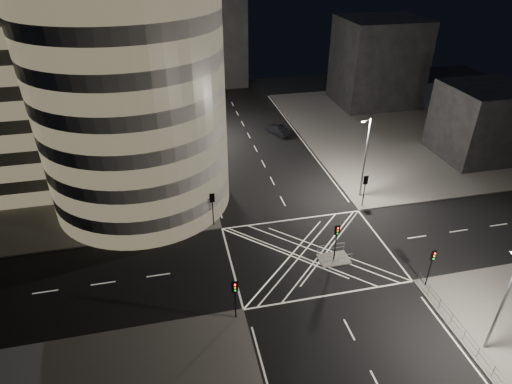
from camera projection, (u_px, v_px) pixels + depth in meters
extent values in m
plane|color=black|center=(310.00, 253.00, 43.14)|extent=(120.00, 120.00, 0.00)
cube|color=#5A5854|center=(52.00, 162.00, 60.18)|extent=(42.00, 42.00, 0.15)
cube|color=#5A5854|center=(423.00, 127.00, 71.04)|extent=(42.00, 42.00, 0.15)
cube|color=slate|center=(334.00, 259.00, 42.22)|extent=(3.00, 2.00, 0.15)
cylinder|color=gray|center=(131.00, 98.00, 45.25)|extent=(20.00, 20.00, 25.00)
cube|color=gray|center=(48.00, 78.00, 51.71)|extent=(20.00, 18.00, 25.00)
cube|color=gray|center=(98.00, 54.00, 68.25)|extent=(24.00, 16.00, 22.00)
cube|color=black|center=(377.00, 62.00, 77.38)|extent=(14.00, 12.00, 15.00)
cube|color=black|center=(480.00, 122.00, 59.42)|extent=(10.00, 10.00, 10.00)
cube|color=black|center=(200.00, 41.00, 86.08)|extent=(18.00, 8.00, 18.00)
cylinder|color=black|center=(195.00, 203.00, 47.72)|extent=(0.32, 0.32, 3.38)
ellipsoid|color=black|center=(193.00, 179.00, 46.15)|extent=(4.88, 4.88, 5.62)
cylinder|color=black|center=(190.00, 177.00, 52.70)|extent=(0.32, 0.32, 3.49)
ellipsoid|color=black|center=(188.00, 156.00, 51.18)|extent=(4.25, 4.25, 4.89)
cylinder|color=black|center=(186.00, 158.00, 57.84)|extent=(0.32, 0.32, 2.94)
ellipsoid|color=black|center=(185.00, 141.00, 56.57)|extent=(3.59, 3.59, 4.13)
cylinder|color=black|center=(183.00, 136.00, 62.55)|extent=(0.32, 0.32, 4.08)
ellipsoid|color=black|center=(181.00, 114.00, 60.81)|extent=(4.76, 4.76, 5.47)
cylinder|color=black|center=(180.00, 125.00, 67.88)|extent=(0.32, 0.32, 2.81)
ellipsoid|color=black|center=(179.00, 111.00, 66.66)|extent=(3.43, 3.43, 3.94)
cylinder|color=black|center=(213.00, 213.00, 46.30)|extent=(0.12, 0.12, 3.00)
cube|color=black|center=(212.00, 198.00, 45.29)|extent=(0.28, 0.22, 0.90)
cube|color=black|center=(212.00, 198.00, 45.29)|extent=(0.55, 0.04, 1.10)
cylinder|color=black|center=(235.00, 304.00, 34.96)|extent=(0.12, 0.12, 3.00)
cube|color=black|center=(235.00, 287.00, 33.95)|extent=(0.28, 0.22, 0.90)
cube|color=black|center=(235.00, 287.00, 33.95)|extent=(0.55, 0.04, 1.10)
cylinder|color=black|center=(364.00, 195.00, 49.60)|extent=(0.12, 0.12, 3.00)
cube|color=black|center=(366.00, 180.00, 48.59)|extent=(0.28, 0.22, 0.90)
cube|color=black|center=(366.00, 180.00, 48.59)|extent=(0.55, 0.04, 1.10)
cylinder|color=black|center=(429.00, 272.00, 38.26)|extent=(0.12, 0.12, 3.00)
cube|color=black|center=(433.00, 255.00, 37.25)|extent=(0.28, 0.22, 0.90)
cube|color=black|center=(433.00, 255.00, 37.25)|extent=(0.55, 0.04, 1.10)
cylinder|color=black|center=(335.00, 246.00, 41.40)|extent=(0.12, 0.12, 3.00)
cube|color=black|center=(337.00, 230.00, 40.39)|extent=(0.28, 0.22, 0.90)
cube|color=black|center=(337.00, 230.00, 40.39)|extent=(0.55, 0.04, 1.10)
cylinder|color=slate|center=(199.00, 164.00, 48.69)|extent=(0.20, 0.20, 10.00)
cylinder|color=slate|center=(200.00, 123.00, 46.26)|extent=(0.90, 0.10, 0.10)
cube|color=slate|center=(204.00, 124.00, 46.39)|extent=(0.50, 0.25, 0.18)
cube|color=white|center=(204.00, 125.00, 46.45)|extent=(0.42, 0.20, 0.05)
cylinder|color=slate|center=(186.00, 109.00, 63.70)|extent=(0.20, 0.20, 10.00)
cylinder|color=slate|center=(186.00, 77.00, 61.26)|extent=(0.90, 0.10, 0.10)
cube|color=slate|center=(190.00, 77.00, 61.40)|extent=(0.50, 0.25, 0.18)
cube|color=white|center=(190.00, 78.00, 61.46)|extent=(0.42, 0.20, 0.05)
cylinder|color=slate|center=(365.00, 159.00, 49.75)|extent=(0.20, 0.20, 10.00)
cylinder|color=slate|center=(367.00, 120.00, 47.14)|extent=(0.90, 0.10, 0.10)
cube|color=slate|center=(363.00, 121.00, 47.11)|extent=(0.50, 0.25, 0.18)
cube|color=white|center=(363.00, 122.00, 47.17)|extent=(0.42, 0.20, 0.05)
cylinder|color=slate|center=(504.00, 300.00, 30.57)|extent=(0.20, 0.20, 10.00)
cube|color=slate|center=(458.00, 326.00, 34.20)|extent=(0.06, 11.70, 1.10)
cube|color=slate|center=(338.00, 260.00, 41.15)|extent=(2.80, 0.06, 1.10)
cube|color=slate|center=(331.00, 248.00, 42.65)|extent=(2.80, 0.06, 1.10)
imported|color=black|center=(278.00, 130.00, 68.20)|extent=(3.27, 4.78, 1.49)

